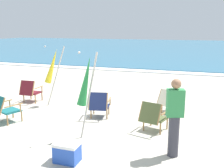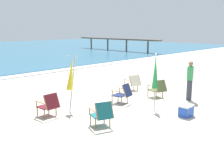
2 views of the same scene
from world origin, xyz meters
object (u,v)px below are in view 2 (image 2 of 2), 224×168
at_px(beach_chair_back_left, 123,93).
at_px(umbrella_furled_yellow, 71,74).
at_px(beach_chair_mid_center, 158,88).
at_px(cooler_box, 186,110).
at_px(person_near_chairs, 190,80).
at_px(beach_chair_front_left, 102,113).
at_px(beach_chair_front_right, 133,82).
at_px(beach_chair_back_right, 49,104).
at_px(umbrella_furled_green, 155,73).

height_order(beach_chair_back_left, umbrella_furled_yellow, umbrella_furled_yellow).
bearing_deg(beach_chair_mid_center, cooler_box, -123.16).
bearing_deg(person_near_chairs, beach_chair_mid_center, 118.57).
distance_m(beach_chair_front_left, beach_chair_back_left, 2.64).
bearing_deg(beach_chair_front_right, beach_chair_back_left, -151.08).
relative_size(beach_chair_front_left, beach_chair_mid_center, 1.01).
xyz_separation_m(beach_chair_back_left, cooler_box, (0.32, -2.57, -0.23)).
xyz_separation_m(beach_chair_mid_center, beach_chair_front_right, (0.24, 1.57, -0.01)).
distance_m(beach_chair_back_right, umbrella_furled_green, 3.89).
height_order(beach_chair_front_left, umbrella_furled_yellow, umbrella_furled_yellow).
height_order(beach_chair_front_right, umbrella_furled_green, umbrella_furled_green).
bearing_deg(umbrella_furled_green, umbrella_furled_yellow, 135.78).
bearing_deg(beach_chair_mid_center, beach_chair_front_right, 81.35).
height_order(beach_chair_front_left, beach_chair_mid_center, beach_chair_front_left).
bearing_deg(person_near_chairs, umbrella_furled_green, 171.76).
xyz_separation_m(beach_chair_back_left, umbrella_furled_green, (0.21, -1.35, 0.94)).
bearing_deg(beach_chair_front_right, beach_chair_front_left, -151.97).
bearing_deg(umbrella_furled_yellow, cooler_box, -55.58).
xyz_separation_m(beach_chair_back_left, umbrella_furled_yellow, (-1.96, 0.75, 0.90)).
relative_size(umbrella_furled_green, umbrella_furled_yellow, 1.02).
height_order(beach_chair_back_right, umbrella_furled_yellow, umbrella_furled_yellow).
bearing_deg(beach_chair_mid_center, beach_chair_front_left, -170.25).
xyz_separation_m(beach_chair_front_left, cooler_box, (2.66, -1.37, -0.23)).
distance_m(beach_chair_back_right, cooler_box, 4.66).
relative_size(beach_chair_front_left, umbrella_furled_yellow, 0.42).
relative_size(beach_chair_front_right, umbrella_furled_yellow, 0.45).
relative_size(umbrella_furled_yellow, cooler_box, 4.17).
xyz_separation_m(beach_chair_front_left, person_near_chairs, (4.62, -0.44, 0.41)).
xyz_separation_m(person_near_chairs, cooler_box, (-1.96, -0.92, -0.64)).
xyz_separation_m(beach_chair_front_left, beach_chair_back_right, (-0.58, 1.98, 0.00)).
bearing_deg(beach_chair_back_right, beach_chair_mid_center, -15.72).
bearing_deg(beach_chair_front_right, beach_chair_mid_center, -98.65).
height_order(beach_chair_front_right, cooler_box, beach_chair_front_right).
bearing_deg(beach_chair_front_left, person_near_chairs, -5.49).
height_order(beach_chair_front_right, person_near_chairs, person_near_chairs).
height_order(umbrella_furled_green, umbrella_furled_yellow, umbrella_furled_green).
bearing_deg(beach_chair_back_right, beach_chair_back_left, -14.80).
bearing_deg(beach_chair_back_right, cooler_box, -45.91).
bearing_deg(beach_chair_front_left, beach_chair_back_right, 106.25).
height_order(beach_chair_mid_center, umbrella_furled_green, umbrella_furled_green).
distance_m(beach_chair_back_right, umbrella_furled_yellow, 1.32).
bearing_deg(beach_chair_front_left, cooler_box, -27.16).
relative_size(beach_chair_mid_center, beach_chair_front_right, 0.93).
bearing_deg(person_near_chairs, beach_chair_back_right, 155.02).
bearing_deg(beach_chair_mid_center, beach_chair_back_right, 164.28).
bearing_deg(beach_chair_mid_center, umbrella_furled_yellow, 160.65).
bearing_deg(beach_chair_back_left, beach_chair_front_right, 28.92).
bearing_deg(umbrella_furled_green, beach_chair_front_left, 176.77).
bearing_deg(beach_chair_front_left, beach_chair_front_right, 28.03).
xyz_separation_m(beach_chair_front_right, umbrella_furled_yellow, (-3.86, -0.30, 0.91)).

